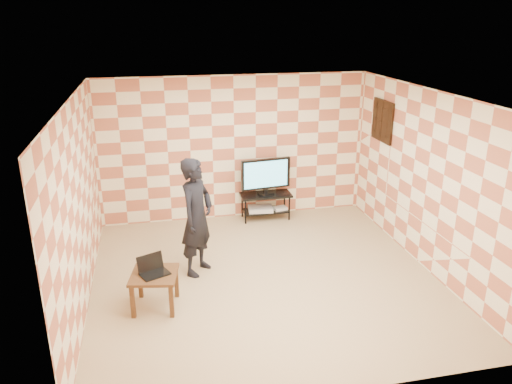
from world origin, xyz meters
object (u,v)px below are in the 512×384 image
tv_stand (266,201)px  person (197,217)px  tv (266,175)px  side_table (154,280)px

tv_stand → person: 2.40m
person → tv: bearing=-2.3°
tv → person: 2.33m
tv_stand → tv: tv is taller
tv → side_table: size_ratio=1.36×
side_table → person: (0.67, 0.86, 0.48)m
tv → side_table: tv is taller
tv → person: bearing=-129.2°
tv_stand → side_table: bearing=-128.7°
tv → side_table: bearing=-128.7°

